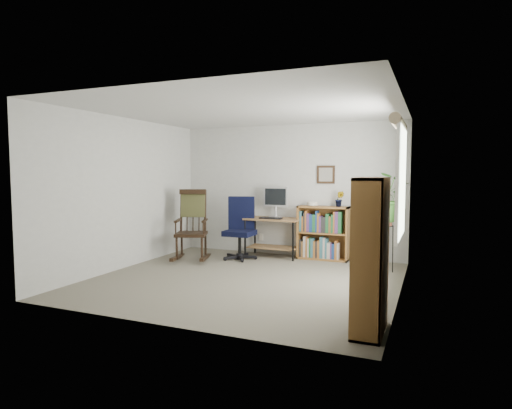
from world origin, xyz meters
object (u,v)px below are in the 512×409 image
at_px(office_chair, 240,228).
at_px(tall_bookshelf, 370,256).
at_px(rocking_chair, 191,224).
at_px(low_bookshelf, 323,233).
at_px(desk, 273,237).

xyz_separation_m(office_chair, tall_bookshelf, (2.59, -2.66, 0.18)).
relative_size(office_chair, rocking_chair, 0.89).
xyz_separation_m(office_chair, low_bookshelf, (1.36, 0.55, -0.09)).
xyz_separation_m(rocking_chair, low_bookshelf, (2.13, 0.91, -0.15)).
distance_m(desk, office_chair, 0.67).
relative_size(desk, office_chair, 0.88).
xyz_separation_m(desk, office_chair, (-0.47, -0.43, 0.21)).
distance_m(rocking_chair, low_bookshelf, 2.32).
bearing_deg(tall_bookshelf, rocking_chair, 145.61).
height_order(desk, tall_bookshelf, tall_bookshelf).
bearing_deg(low_bookshelf, rocking_chair, -156.78).
height_order(desk, low_bookshelf, low_bookshelf).
relative_size(rocking_chair, low_bookshelf, 1.33).
relative_size(desk, rocking_chair, 0.79).
relative_size(office_chair, tall_bookshelf, 0.75).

